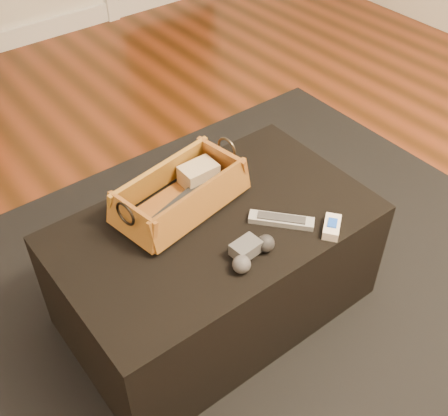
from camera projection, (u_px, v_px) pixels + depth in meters
floor at (291, 352)px, 1.90m from camera, size 5.00×5.50×0.01m
area_rug at (225, 316)px, 2.00m from camera, size 2.60×2.00×0.01m
ottoman at (216, 267)px, 1.88m from camera, size 1.00×0.60×0.42m
tv_remote at (180, 206)px, 1.76m from camera, size 0.23×0.11×0.02m
cloth_bundle at (199, 174)px, 1.84m from camera, size 0.12×0.08×0.07m
wicker_basket at (181, 194)px, 1.76m from camera, size 0.47×0.30×0.15m
game_controller at (251, 251)px, 1.61m from camera, size 0.17×0.10×0.05m
silver_remote at (281, 220)px, 1.73m from camera, size 0.17×0.18×0.02m
cream_gadget at (332, 227)px, 1.70m from camera, size 0.10×0.10×0.03m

